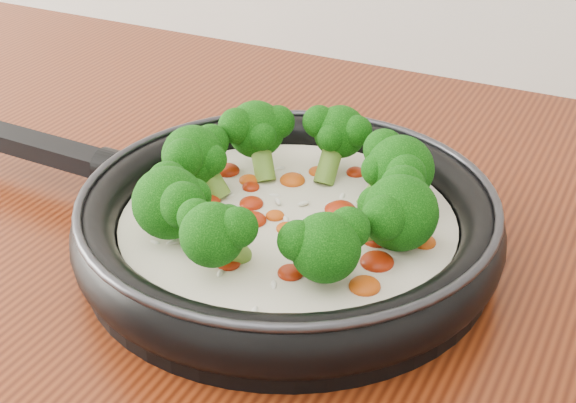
% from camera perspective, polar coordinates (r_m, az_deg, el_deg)
% --- Properties ---
extents(skillet, '(0.53, 0.35, 0.09)m').
position_cam_1_polar(skillet, '(0.65, -0.18, -1.10)').
color(skillet, black).
rests_on(skillet, counter).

